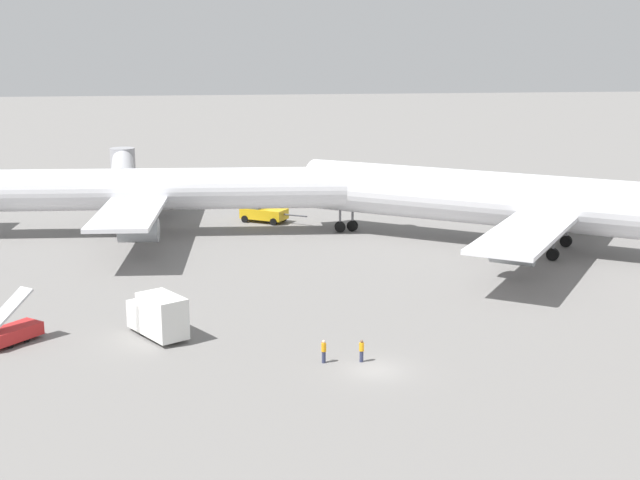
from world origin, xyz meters
The scene contains 9 objects.
ground_plane centered at (0.00, 0.00, 0.00)m, with size 600.00×600.00×0.00m, color slate.
airliner_at_gate_left centered at (-17.07, 45.90, 5.39)m, with size 57.57×39.43×15.40m.
airliner_being_pushed centered at (23.66, 32.75, 5.35)m, with size 51.16×40.14×16.16m.
pushback_tug centered at (-4.58, 51.69, 1.25)m, with size 8.31×5.95×2.94m.
gse_catering_truck_tall centered at (-15.53, 9.10, 1.76)m, with size 5.10×6.23×3.50m.
gse_stair_truck_yellow centered at (-26.63, 8.97, 1.03)m, with size 4.43×4.73×4.06m.
ground_crew_ramp_agent_by_cones centered at (-0.67, 1.68, 0.87)m, with size 0.36×0.36×1.68m.
ground_crew_marshaller_foreground centered at (-3.40, 1.85, 0.90)m, with size 0.36×0.49×1.73m.
jet_bridge centered at (-23.78, 72.93, 4.31)m, with size 5.31×22.66×6.09m.
Camera 1 is at (-11.28, -57.11, 23.02)m, focal length 49.05 mm.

